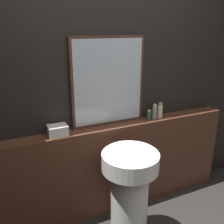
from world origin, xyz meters
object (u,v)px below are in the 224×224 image
at_px(pedestal_sink, 130,191).
at_px(lotion_bottle, 160,111).
at_px(mirror, 108,82).
at_px(conditioner_bottle, 154,112).
at_px(towel_stack, 58,130).
at_px(shampoo_bottle, 149,115).

bearing_deg(pedestal_sink, lotion_bottle, 37.23).
relative_size(mirror, conditioner_bottle, 5.34).
bearing_deg(conditioner_bottle, towel_stack, 180.00).
bearing_deg(lotion_bottle, pedestal_sink, -142.77).
xyz_separation_m(pedestal_sink, towel_stack, (-0.49, 0.46, 0.49)).
distance_m(mirror, conditioner_bottle, 0.61).
relative_size(mirror, lotion_bottle, 5.11).
distance_m(conditioner_bottle, lotion_bottle, 0.07).
xyz_separation_m(mirror, conditioner_bottle, (0.50, -0.07, -0.35)).
xyz_separation_m(shampoo_bottle, lotion_bottle, (0.14, 0.00, 0.03)).
bearing_deg(towel_stack, mirror, 7.27).
distance_m(towel_stack, shampoo_bottle, 0.96).
height_order(towel_stack, conditioner_bottle, conditioner_bottle).
bearing_deg(mirror, pedestal_sink, -93.61).
bearing_deg(mirror, towel_stack, -172.73).
bearing_deg(towel_stack, pedestal_sink, -42.77).
distance_m(mirror, towel_stack, 0.65).
bearing_deg(pedestal_sink, conditioner_bottle, 40.67).
relative_size(pedestal_sink, lotion_bottle, 5.44).
distance_m(mirror, shampoo_bottle, 0.58).
height_order(shampoo_bottle, conditioner_bottle, conditioner_bottle).
xyz_separation_m(mirror, lotion_bottle, (0.57, -0.07, -0.35)).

